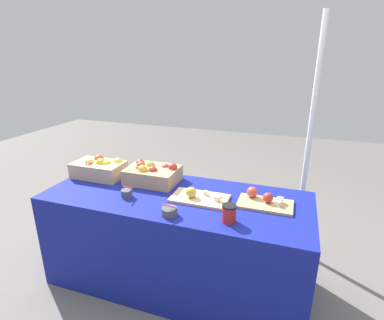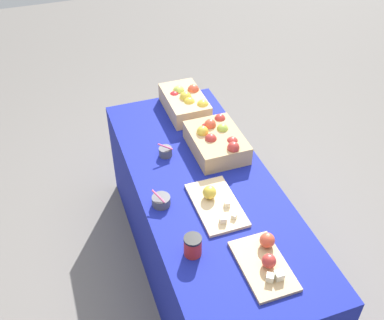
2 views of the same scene
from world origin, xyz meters
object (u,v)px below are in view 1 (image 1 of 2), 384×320
Objects in this scene: sample_bowl_mid at (170,212)px; tent_pole at (309,145)px; coffee_cup at (229,213)px; sample_bowl_near at (127,193)px; cutting_board_back at (264,201)px; cutting_board_front at (198,197)px; apple_crate_middle at (152,174)px; apple_crate_left at (99,168)px.

sample_bowl_mid is 0.05× the size of tent_pole.
tent_pole reaches higher than coffee_cup.
sample_bowl_near is 1.49m from tent_pole.
cutting_board_back is 3.59× the size of sample_bowl_mid.
sample_bowl_near is (-0.49, -0.13, 0.01)m from cutting_board_front.
apple_crate_middle is 0.56m from sample_bowl_mid.
apple_crate_left reaches higher than sample_bowl_mid.
sample_bowl_mid is at bearing -147.14° from cutting_board_back.
apple_crate_middle is at bearing 150.42° from coffee_cup.
tent_pole is at bearing 25.88° from apple_crate_middle.
cutting_board_back is (0.44, 0.08, 0.01)m from cutting_board_front.
sample_bowl_mid is (0.39, -0.14, -0.00)m from sample_bowl_near.
sample_bowl_near is 1.04× the size of sample_bowl_mid.
coffee_cup is (0.70, -0.40, -0.01)m from apple_crate_middle.
sample_bowl_near is at bearing -165.40° from cutting_board_front.
apple_crate_left is 0.92m from cutting_board_front.
sample_bowl_mid is (-0.54, -0.35, 0.00)m from cutting_board_back.
tent_pole is (0.27, 0.66, 0.24)m from cutting_board_back.
cutting_board_front is at bearing 69.13° from sample_bowl_mid.
apple_crate_left is 0.20× the size of tent_pole.
coffee_cup is (0.37, 0.05, 0.03)m from sample_bowl_mid.
cutting_board_back is at bearing -112.13° from tent_pole.
coffee_cup is at bearing -114.68° from tent_pole.
apple_crate_left reaches higher than cutting_board_back.
apple_crate_middle is 0.88m from cutting_board_back.
coffee_cup reaches higher than cutting_board_front.
sample_bowl_mid is 0.37m from coffee_cup.
cutting_board_front is 1.09× the size of cutting_board_back.
apple_crate_left is 1.22m from coffee_cup.
apple_crate_middle reaches higher than sample_bowl_mid.
coffee_cup is (0.75, -0.09, 0.03)m from sample_bowl_near.
cutting_board_front and cutting_board_back have the same top height.
tent_pole reaches higher than cutting_board_back.
tent_pole is (1.19, 0.86, 0.23)m from sample_bowl_near.
sample_bowl_near is (0.41, -0.26, -0.04)m from apple_crate_left.
sample_bowl_near reaches higher than cutting_board_back.
sample_bowl_mid reaches higher than cutting_board_front.
cutting_board_back is 3.45× the size of sample_bowl_near.
cutting_board_front is (0.44, -0.18, -0.05)m from apple_crate_middle.
apple_crate_left is 1.72m from tent_pole.
sample_bowl_mid is at bearing -110.87° from cutting_board_front.
sample_bowl_mid is (-0.10, -0.27, 0.01)m from cutting_board_front.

